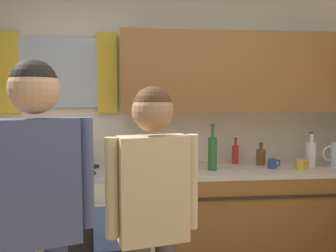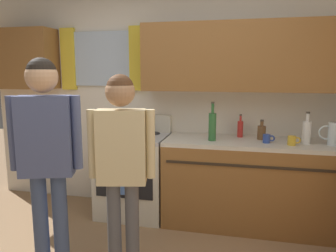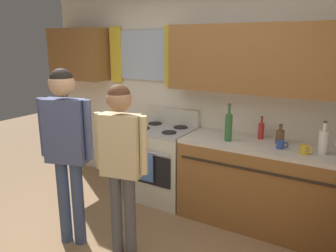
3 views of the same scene
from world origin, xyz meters
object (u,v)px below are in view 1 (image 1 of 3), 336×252
(bottle_squat_brown, at_px, (261,157))
(mug_cobalt_blue, at_px, (273,164))
(bottle_wine_green, at_px, (212,152))
(adult_left, at_px, (38,195))
(stove_oven, at_px, (110,219))
(bottle_milk_white, at_px, (311,154))
(bottle_sauce_red, at_px, (235,154))
(water_pitcher, at_px, (336,154))
(adult_in_plaid, at_px, (153,200))
(mug_mustard_yellow, at_px, (300,164))

(bottle_squat_brown, distance_m, mug_cobalt_blue, 0.17)
(bottle_wine_green, relative_size, adult_left, 0.23)
(mug_cobalt_blue, distance_m, adult_left, 2.03)
(stove_oven, height_order, bottle_milk_white, bottle_milk_white)
(bottle_milk_white, bearing_deg, bottle_wine_green, -177.21)
(bottle_sauce_red, height_order, water_pitcher, bottle_sauce_red)
(adult_in_plaid, bearing_deg, bottle_wine_green, 62.48)
(bottle_milk_white, relative_size, adult_in_plaid, 0.20)
(bottle_sauce_red, relative_size, bottle_milk_white, 0.78)
(stove_oven, xyz_separation_m, bottle_milk_white, (1.77, -0.04, 0.55))
(bottle_milk_white, bearing_deg, bottle_squat_brown, 163.06)
(mug_cobalt_blue, height_order, adult_in_plaid, adult_in_plaid)
(mug_cobalt_blue, bearing_deg, mug_mustard_yellow, -14.19)
(mug_mustard_yellow, distance_m, adult_left, 2.19)
(bottle_milk_white, bearing_deg, mug_cobalt_blue, -174.67)
(bottle_sauce_red, height_order, mug_mustard_yellow, bottle_sauce_red)
(bottle_milk_white, height_order, bottle_wine_green, bottle_wine_green)
(mug_cobalt_blue, relative_size, adult_in_plaid, 0.07)
(bottle_squat_brown, xyz_separation_m, water_pitcher, (0.64, -0.14, 0.03))
(bottle_milk_white, height_order, mug_cobalt_blue, bottle_milk_white)
(mug_cobalt_blue, bearing_deg, bottle_wine_green, -178.94)
(bottle_wine_green, height_order, mug_cobalt_blue, bottle_wine_green)
(bottle_milk_white, xyz_separation_m, mug_mustard_yellow, (-0.14, -0.09, -0.07))
(bottle_wine_green, xyz_separation_m, mug_cobalt_blue, (0.54, 0.01, -0.11))
(mug_mustard_yellow, relative_size, water_pitcher, 0.55)
(stove_oven, bearing_deg, mug_cobalt_blue, -3.06)
(bottle_milk_white, xyz_separation_m, adult_left, (-2.00, -1.23, 0.04))
(bottle_sauce_red, bearing_deg, adult_left, -133.87)
(stove_oven, height_order, mug_cobalt_blue, stove_oven)
(stove_oven, xyz_separation_m, bottle_squat_brown, (1.36, 0.08, 0.51))
(bottle_sauce_red, relative_size, mug_mustard_yellow, 2.04)
(bottle_squat_brown, bearing_deg, mug_mustard_yellow, -38.58)
(bottle_wine_green, relative_size, mug_cobalt_blue, 3.43)
(stove_oven, relative_size, bottle_sauce_red, 4.48)
(mug_cobalt_blue, distance_m, adult_in_plaid, 1.54)
(bottle_milk_white, bearing_deg, bottle_sauce_red, 161.95)
(bottle_milk_white, distance_m, adult_left, 2.35)
(adult_left, distance_m, adult_in_plaid, 0.56)
(mug_cobalt_blue, xyz_separation_m, adult_left, (-1.64, -1.20, 0.12))
(stove_oven, xyz_separation_m, mug_cobalt_blue, (1.41, -0.08, 0.48))
(bottle_milk_white, height_order, adult_left, adult_left)
(bottle_milk_white, distance_m, adult_in_plaid, 1.84)
(bottle_squat_brown, distance_m, bottle_milk_white, 0.43)
(bottle_milk_white, xyz_separation_m, mug_cobalt_blue, (-0.36, -0.03, -0.08))
(mug_mustard_yellow, bearing_deg, bottle_wine_green, 176.47)
(bottle_milk_white, distance_m, mug_cobalt_blue, 0.37)
(mug_mustard_yellow, distance_m, adult_in_plaid, 1.67)
(adult_left, bearing_deg, bottle_wine_green, 47.06)
(bottle_sauce_red, relative_size, mug_cobalt_blue, 2.14)
(adult_in_plaid, bearing_deg, mug_mustard_yellow, 37.92)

